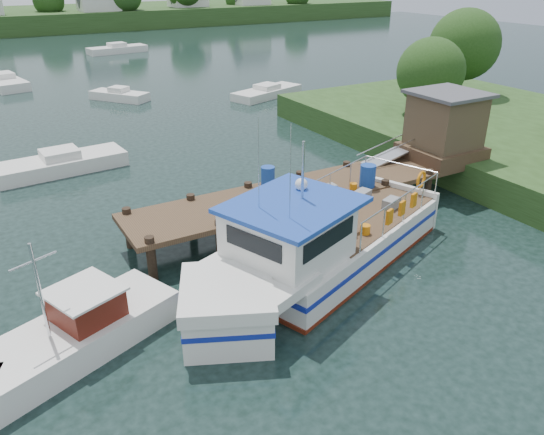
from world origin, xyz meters
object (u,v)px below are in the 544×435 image
lobster_boat (315,247)px  moored_a (61,163)px  work_boat (65,339)px  moored_b (119,95)px  moored_d (3,82)px  moored_c (267,92)px  dock (402,149)px  moored_far (117,49)px

lobster_boat → moored_a: bearing=89.9°
work_boat → moored_b: size_ratio=1.44×
moored_d → work_boat: bearing=-73.6°
moored_a → moored_c: 19.96m
dock → moored_a: size_ratio=2.58×
lobster_boat → work_boat: size_ratio=1.76×
work_boat → moored_a: 15.15m
dock → moored_b: (-5.73, 25.29, -1.86)m
moored_far → moored_c: moored_far is taller
dock → moored_far: 49.99m
dock → moored_c: dock is taller
work_boat → moored_d: 39.33m
moored_far → moored_d: bearing=-155.9°
moored_far → moored_d: (-13.89, -14.60, 0.01)m
moored_a → dock: bearing=-25.6°
moored_c → work_boat: bearing=-138.6°
dock → moored_d: (-13.01, 35.35, -1.80)m
dock → moored_d: size_ratio=2.26×
dock → moored_a: 16.88m
moored_b → moored_c: bearing=-5.8°
dock → moored_far: (0.89, 49.95, -1.80)m
moored_a → moored_c: moored_a is taller
moored_far → moored_b: 25.53m
work_boat → moored_b: (9.55, 29.20, -0.19)m
moored_d → moored_a: bearing=-69.5°
moored_b → dock: bearing=-59.0°
moored_b → moored_d: moored_d is taller
moored_far → moored_b: size_ratio=1.53×
dock → moored_far: bearing=89.0°
moored_a → moored_b: bearing=79.5°
moored_a → moored_b: 15.88m
lobster_boat → moored_a: lobster_boat is taller
dock → work_boat: size_ratio=2.46×
lobster_boat → work_boat: (-8.11, -0.11, -0.49)m
moored_far → work_boat: bearing=-129.0°
lobster_boat → moored_far: (8.06, 53.75, -0.63)m
work_boat → moored_b: bearing=50.6°
dock → moored_c: bearing=76.7°
dock → moored_b: 26.00m
moored_d → moored_far: bearing=66.1°
work_boat → moored_far: (16.17, 53.86, -0.14)m
dock → moored_b: dock is taller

